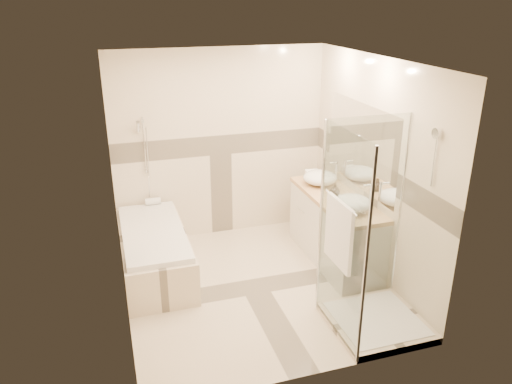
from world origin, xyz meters
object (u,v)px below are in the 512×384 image
object	(u,v)px
vessel_sink_near	(320,178)
amenity_bottle_a	(334,190)
vanity	(335,229)
amenity_bottle_b	(335,190)
shower_enclosure	(365,280)
vessel_sink_far	(352,203)
bathtub	(154,249)

from	to	relation	value
vessel_sink_near	amenity_bottle_a	world-z (taller)	vessel_sink_near
vanity	amenity_bottle_b	xyz separation A→B (m)	(-0.02, 0.03, 0.50)
vanity	shower_enclosure	xyz separation A→B (m)	(-0.29, -1.27, 0.08)
vessel_sink_near	vessel_sink_far	size ratio (longest dim) A/B	1.00
amenity_bottle_a	vessel_sink_far	bearing A→B (deg)	-90.00
vanity	shower_enclosure	size ratio (longest dim) A/B	0.79
amenity_bottle_a	shower_enclosure	bearing A→B (deg)	-101.79
vanity	amenity_bottle_a	world-z (taller)	amenity_bottle_a
amenity_bottle_b	shower_enclosure	bearing A→B (deg)	-101.88
bathtub	amenity_bottle_a	world-z (taller)	amenity_bottle_a
shower_enclosure	amenity_bottle_b	distance (m)	1.39
shower_enclosure	vessel_sink_far	world-z (taller)	shower_enclosure
amenity_bottle_b	vessel_sink_near	bearing A→B (deg)	90.00
vanity	vessel_sink_far	bearing A→B (deg)	-92.77
vanity	bathtub	bearing A→B (deg)	170.75
shower_enclosure	amenity_bottle_a	size ratio (longest dim) A/B	14.50
bathtub	amenity_bottle_a	xyz separation A→B (m)	(2.13, -0.31, 0.61)
bathtub	amenity_bottle_a	distance (m)	2.24
vessel_sink_near	vessel_sink_far	distance (m)	0.87
vessel_sink_far	amenity_bottle_a	bearing A→B (deg)	90.00
bathtub	amenity_bottle_a	size ratio (longest dim) A/B	12.08
bathtub	shower_enclosure	xyz separation A→B (m)	(1.86, -1.62, 0.20)
shower_enclosure	vessel_sink_near	size ratio (longest dim) A/B	4.78
bathtub	shower_enclosure	distance (m)	2.47
amenity_bottle_a	amenity_bottle_b	bearing A→B (deg)	-90.00
vessel_sink_near	amenity_bottle_b	world-z (taller)	vessel_sink_near
vessel_sink_near	vanity	bearing A→B (deg)	-87.48
bathtub	amenity_bottle_b	xyz separation A→B (m)	(2.13, -0.32, 0.62)
amenity_bottle_a	amenity_bottle_b	world-z (taller)	amenity_bottle_b
vanity	amenity_bottle_a	distance (m)	0.50
amenity_bottle_b	amenity_bottle_a	bearing A→B (deg)	90.00
vanity	vessel_sink_far	world-z (taller)	vessel_sink_far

